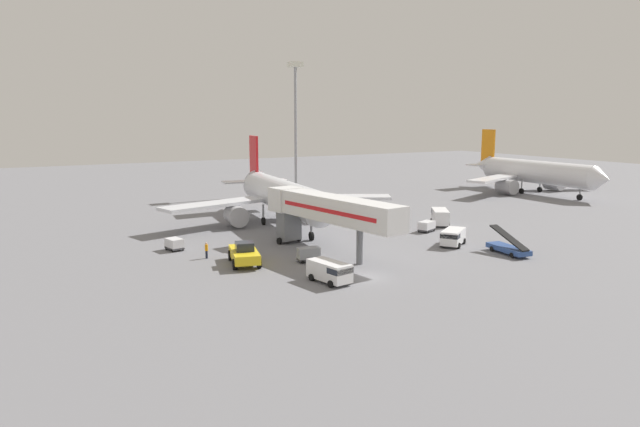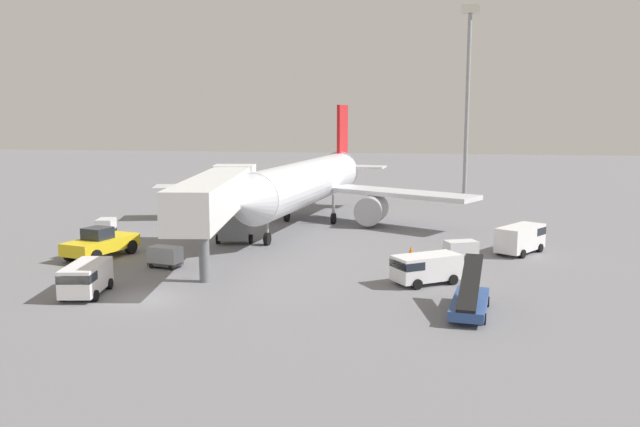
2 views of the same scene
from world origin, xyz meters
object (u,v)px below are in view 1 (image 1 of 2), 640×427
Objects in this scene: jet_bridge at (325,210)px; baggage_cart_near_center at (427,226)px; ground_crew_worker_foreground at (206,250)px; service_van_outer_right at (330,271)px; apron_light_mast at (296,103)px; service_van_rear_left at (440,216)px; service_van_near_left at (453,237)px; baggage_cart_far_left at (309,254)px; safety_cone_alpha at (401,231)px; belt_loader_truck at (508,247)px; airplane_background at (533,173)px; airplane_at_gate at (281,196)px; pushback_tug at (244,254)px; baggage_cart_mid_right at (174,244)px.

jet_bridge is 7.56× the size of baggage_cart_near_center.
jet_bridge reaches higher than ground_crew_worker_foreground.
service_van_outer_right is 65.20m from apron_light_mast.
service_van_rear_left is 1.08× the size of service_van_near_left.
baggage_cart_near_center is (23.26, 14.54, -0.35)m from service_van_outer_right.
service_van_near_left reaches higher than baggage_cart_near_center.
ground_crew_worker_foreground is (-27.71, 8.17, -0.17)m from service_van_near_left.
baggage_cart_far_left is 18.98m from safety_cone_alpha.
ground_crew_worker_foreground is at bearing -175.24° from service_van_rear_left.
belt_loader_truck is at bearing -29.40° from jet_bridge.
safety_cone_alpha is 46.35m from apron_light_mast.
belt_loader_truck is 60.03m from apron_light_mast.
safety_cone_alpha is 51.59m from airplane_background.
airplane_background is at bearing 6.06° from airplane_at_gate.
airplane_background is at bearing 22.68° from baggage_cart_far_left.
airplane_background is (47.45, 19.89, 3.77)m from safety_cone_alpha.
service_van_rear_left is 27.93m from baggage_cart_far_left.
pushback_tug is at bearing -124.95° from airplane_at_gate.
pushback_tug reaches higher than baggage_cart_mid_right.
pushback_tug reaches higher than service_van_rear_left.
airplane_at_gate is at bearing -120.30° from apron_light_mast.
belt_loader_truck is 33.56m from ground_crew_worker_foreground.
ground_crew_worker_foreground is 0.05× the size of airplane_background.
baggage_cart_near_center is 30.37m from ground_crew_worker_foreground.
service_van_outer_right is (-28.10, -17.53, -0.14)m from service_van_rear_left.
airplane_background reaches higher than service_van_rear_left.
airplane_background is (66.86, 35.04, 3.02)m from service_van_outer_right.
baggage_cart_mid_right is at bearing 114.46° from service_van_outer_right.
belt_loader_truck is at bearing -75.86° from safety_cone_alpha.
service_van_outer_right is 2.70× the size of ground_crew_worker_foreground.
service_van_outer_right is (-23.18, -0.17, 0.39)m from belt_loader_truck.
service_van_outer_right reaches higher than ground_crew_worker_foreground.
ground_crew_worker_foreground is at bearing 115.97° from service_van_outer_right.
service_van_rear_left is at bearing 31.79° from baggage_cart_near_center.
pushback_tug is 24.36m from safety_cone_alpha.
airplane_background is at bearing 11.11° from baggage_cart_mid_right.
baggage_cart_mid_right is 16.47m from baggage_cart_far_left.
jet_bridge reaches higher than pushback_tug.
service_van_rear_left is (4.91, 17.36, 0.53)m from belt_loader_truck.
service_van_near_left is 8.83m from safety_cone_alpha.
service_van_rear_left reaches higher than service_van_outer_right.
jet_bridge is 10.44m from pushback_tug.
pushback_tug is 33.34m from service_van_rear_left.
service_van_near_left is 1.01× the size of service_van_outer_right.
service_van_near_left is 28.89m from ground_crew_worker_foreground.
baggage_cart_far_left is (-6.67, -20.97, -3.25)m from airplane_at_gate.
airplane_background is at bearing 21.89° from jet_bridge.
baggage_cart_near_center reaches higher than baggage_cart_mid_right.
safety_cone_alpha is 0.02× the size of airplane_background.
baggage_cart_mid_right is 0.87× the size of baggage_cart_near_center.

